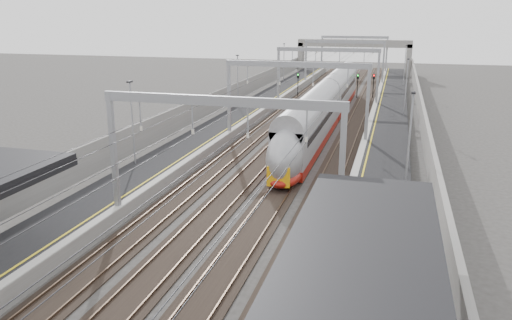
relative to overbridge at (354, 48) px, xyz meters
The scene contains 11 objects.
platform_left 55.79m from the overbridge, 98.28° to the right, with size 4.00×120.00×1.00m, color black.
platform_right 55.79m from the overbridge, 81.72° to the right, with size 4.00×120.00×1.00m, color black.
tracks 55.25m from the overbridge, 90.00° to the right, with size 11.40×140.00×0.20m.
overhead_line 48.39m from the overbridge, 90.00° to the right, with size 13.00×140.00×6.60m.
overbridge is the anchor object (origin of this frame).
wall_left 56.25m from the overbridge, 101.51° to the right, with size 0.30×120.00×3.20m, color gray.
wall_right 56.25m from the overbridge, 78.49° to the right, with size 0.30×120.00×3.20m, color gray.
train 50.05m from the overbridge, 88.28° to the right, with size 2.49×45.36×3.94m.
signal_green 30.73m from the overbridge, 99.79° to the right, with size 0.32×0.32×3.48m.
signal_red_near 29.09m from the overbridge, 83.65° to the right, with size 0.32×0.32×3.48m.
signal_red_far 28.96m from the overbridge, 79.20° to the right, with size 0.32×0.32×3.48m.
Camera 1 is at (8.56, -1.58, 11.52)m, focal length 35.00 mm.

